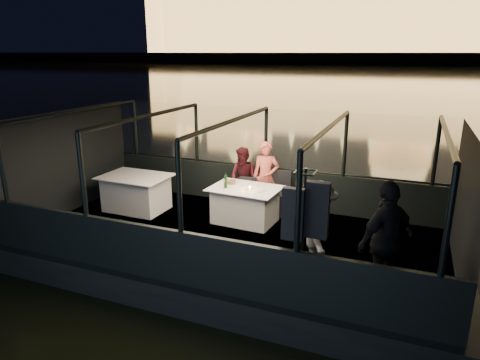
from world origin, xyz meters
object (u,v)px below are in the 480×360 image
at_px(chair_port_left, 245,195).
at_px(passenger_stripe, 318,227).
at_px(dining_table_central, 245,205).
at_px(person_man_maroon, 244,178).
at_px(coat_stand, 302,241).
at_px(dining_table_aft, 136,194).
at_px(wine_bottle, 225,181).
at_px(person_woman_coral, 266,179).
at_px(chair_port_right, 278,195).
at_px(passenger_dark, 385,244).

xyz_separation_m(chair_port_left, passenger_stripe, (2.09, -2.17, 0.40)).
xyz_separation_m(dining_table_central, person_man_maroon, (-0.32, 0.73, 0.36)).
distance_m(coat_stand, person_man_maroon, 3.83).
distance_m(chair_port_left, coat_stand, 3.54).
distance_m(dining_table_aft, coat_stand, 4.97).
xyz_separation_m(dining_table_central, coat_stand, (1.84, -2.44, 0.51)).
distance_m(dining_table_aft, wine_bottle, 2.27).
xyz_separation_m(dining_table_aft, chair_port_left, (2.43, 0.69, 0.06)).
relative_size(dining_table_central, coat_stand, 0.73).
bearing_deg(chair_port_left, person_man_maroon, 108.83).
bearing_deg(person_man_maroon, person_woman_coral, 17.80).
xyz_separation_m(chair_port_left, chair_port_right, (0.68, 0.25, 0.00)).
distance_m(chair_port_left, passenger_dark, 3.97).
height_order(chair_port_left, wine_bottle, wine_bottle).
bearing_deg(chair_port_left, person_woman_coral, 35.39).
relative_size(dining_table_central, passenger_dark, 0.80).
height_order(dining_table_central, coat_stand, coat_stand).
distance_m(dining_table_central, passenger_dark, 3.58).
distance_m(chair_port_left, passenger_stripe, 3.04).
height_order(dining_table_aft, passenger_stripe, passenger_stripe).
bearing_deg(wine_bottle, passenger_stripe, -34.35).
height_order(chair_port_right, wine_bottle, wine_bottle).
xyz_separation_m(person_man_maroon, passenger_dark, (3.27, -2.69, 0.10)).
bearing_deg(chair_port_right, coat_stand, -82.57).
relative_size(chair_port_right, wine_bottle, 2.97).
relative_size(chair_port_left, coat_stand, 0.41).
bearing_deg(chair_port_left, dining_table_central, -78.94).
xyz_separation_m(coat_stand, person_woman_coral, (-1.65, 3.24, -0.15)).
bearing_deg(wine_bottle, person_man_maroon, 85.44).
height_order(chair_port_right, coat_stand, coat_stand).
height_order(dining_table_central, passenger_dark, passenger_dark).
distance_m(chair_port_left, chair_port_right, 0.72).
bearing_deg(coat_stand, wine_bottle, 134.15).
bearing_deg(person_man_maroon, chair_port_left, -52.51).
relative_size(person_woman_coral, passenger_stripe, 1.00).
distance_m(passenger_stripe, passenger_dark, 1.06).
xyz_separation_m(dining_table_central, person_woman_coral, (0.19, 0.80, 0.36)).
bearing_deg(passenger_stripe, coat_stand, 156.85).
bearing_deg(passenger_dark, passenger_stripe, -65.35).
bearing_deg(chair_port_left, coat_stand, -64.55).
xyz_separation_m(dining_table_aft, person_woman_coral, (2.78, 1.04, 0.36)).
distance_m(person_woman_coral, person_man_maroon, 0.51).
bearing_deg(chair_port_left, chair_port_right, 10.47).
bearing_deg(person_man_maroon, passenger_dark, -30.18).
relative_size(passenger_dark, wine_bottle, 5.54).
bearing_deg(chair_port_right, person_man_maroon, 162.36).
bearing_deg(dining_table_aft, person_woman_coral, 20.54).
height_order(dining_table_aft, wine_bottle, wine_bottle).
relative_size(dining_table_central, chair_port_right, 1.50).
height_order(passenger_stripe, wine_bottle, passenger_stripe).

